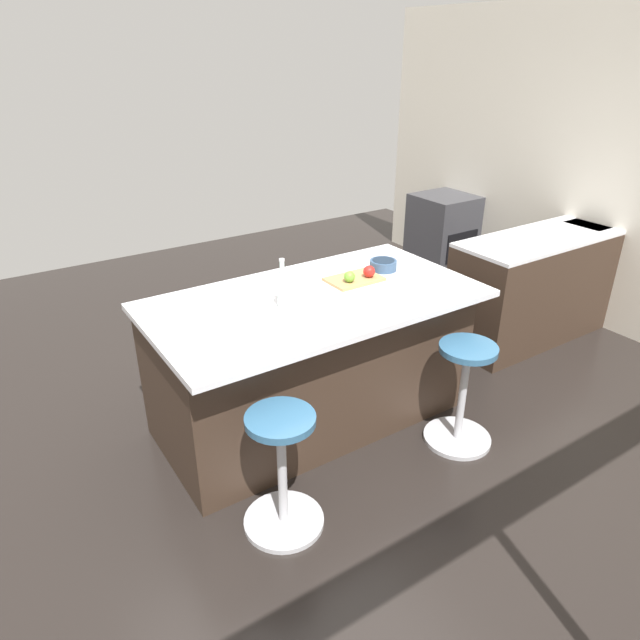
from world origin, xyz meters
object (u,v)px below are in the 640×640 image
Objects in this scene: stool_middle at (282,475)px; fruit_bowl at (383,264)px; kitchen_island at (312,358)px; water_bottle at (283,289)px; apple_green at (349,277)px; stool_by_window at (462,397)px; cutting_board at (354,279)px; oven_range at (442,235)px; apple_red at (369,271)px.

fruit_bowl is (-1.32, -0.84, 0.65)m from stool_middle.
kitchen_island is 0.65m from water_bottle.
fruit_bowl is (-0.91, -0.17, -0.08)m from water_bottle.
apple_green is 0.56m from water_bottle.
cutting_board is at bearing -69.00° from stool_by_window.
kitchen_island is 0.60m from cutting_board.
kitchen_island is 0.83m from fruit_bowl.
stool_by_window is at bearing 90.60° from fruit_bowl.
oven_range is 3.09m from stool_by_window.
apple_red is (-0.09, 0.04, 0.05)m from cutting_board.
fruit_bowl reaches higher than cutting_board.
apple_green reaches higher than stool_by_window.
oven_range is 3.13m from kitchen_island.
oven_range is 2.80m from apple_red.
cutting_board is 4.80× the size of apple_green.
kitchen_island is 1.01m from stool_by_window.
cutting_board is (0.30, -0.78, 0.62)m from stool_by_window.
apple_red is 0.71m from water_bottle.
fruit_bowl is at bearing -154.58° from apple_red.
apple_red is at bearing -146.43° from stool_middle.
apple_green is 0.16m from apple_red.
fruit_bowl is (-0.29, -0.05, 0.03)m from cutting_board.
oven_range is at bearing -150.22° from kitchen_island.
stool_middle is at bearing 33.57° from apple_red.
apple_green is (0.07, 0.04, 0.05)m from cutting_board.
apple_green is at bearing 30.72° from cutting_board.
apple_green is (2.43, 1.56, 0.55)m from oven_range.
kitchen_island reaches higher than stool_middle.
apple_green is (0.37, -0.74, 0.66)m from stool_by_window.
cutting_board is at bearing -169.16° from water_bottle.
kitchen_island is 0.70m from apple_red.
water_bottle is at bearing -35.98° from stool_by_window.
kitchen_island is at bearing 7.97° from fruit_bowl.
water_bottle is at bearing 10.84° from cutting_board.
apple_red is at bearing -179.94° from apple_green.
apple_green is at bearing 14.70° from fruit_bowl.
kitchen_island is at bearing -131.67° from stool_middle.
water_bottle reaches higher than apple_red.
apple_green reaches higher than oven_range.
fruit_bowl is (-0.20, -0.09, -0.02)m from apple_red.
water_bottle is (0.55, 0.08, 0.07)m from apple_green.
water_bottle is at bearing 28.83° from oven_range.
oven_range is at bearing -131.79° from stool_by_window.
cutting_board reaches higher than stool_middle.
stool_middle is 3.76× the size of fruit_bowl.
stool_by_window is at bearing 105.63° from apple_red.
apple_green is (-0.29, 0.00, 0.52)m from kitchen_island.
cutting_board reaches higher than oven_range.
fruit_bowl is at bearing 35.34° from oven_range.
water_bottle is (0.61, 0.12, 0.11)m from cutting_board.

